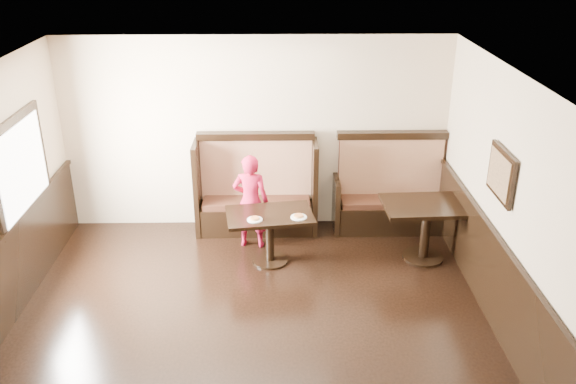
{
  "coord_description": "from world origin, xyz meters",
  "views": [
    {
      "loc": [
        0.3,
        -4.8,
        4.17
      ],
      "look_at": [
        0.44,
        2.35,
        1.0
      ],
      "focal_mm": 38.0,
      "sensor_mm": 36.0,
      "label": 1
    }
  ],
  "objects_px": {
    "booth_neighbor": "(390,197)",
    "child": "(251,201)",
    "table_neighbor": "(427,218)",
    "table_main": "(270,225)",
    "booth_main": "(257,196)"
  },
  "relations": [
    {
      "from": "table_main",
      "to": "child",
      "type": "bearing_deg",
      "value": 111.86
    },
    {
      "from": "booth_main",
      "to": "child",
      "type": "height_order",
      "value": "booth_main"
    },
    {
      "from": "booth_main",
      "to": "child",
      "type": "distance_m",
      "value": 0.55
    },
    {
      "from": "table_neighbor",
      "to": "booth_neighbor",
      "type": "bearing_deg",
      "value": 106.3
    },
    {
      "from": "table_neighbor",
      "to": "table_main",
      "type": "bearing_deg",
      "value": 178.55
    },
    {
      "from": "table_neighbor",
      "to": "booth_main",
      "type": "bearing_deg",
      "value": 154.92
    },
    {
      "from": "booth_main",
      "to": "table_neighbor",
      "type": "height_order",
      "value": "booth_main"
    },
    {
      "from": "booth_neighbor",
      "to": "table_neighbor",
      "type": "distance_m",
      "value": 0.99
    },
    {
      "from": "booth_neighbor",
      "to": "child",
      "type": "relative_size",
      "value": 1.22
    },
    {
      "from": "booth_neighbor",
      "to": "table_main",
      "type": "bearing_deg",
      "value": -150.8
    },
    {
      "from": "booth_neighbor",
      "to": "table_main",
      "type": "distance_m",
      "value": 2.01
    },
    {
      "from": "table_main",
      "to": "table_neighbor",
      "type": "bearing_deg",
      "value": -6.62
    },
    {
      "from": "child",
      "to": "table_neighbor",
      "type": "bearing_deg",
      "value": 177.09
    },
    {
      "from": "booth_main",
      "to": "table_neighbor",
      "type": "xyz_separation_m",
      "value": [
        2.27,
        -0.93,
        0.08
      ]
    },
    {
      "from": "booth_neighbor",
      "to": "child",
      "type": "xyz_separation_m",
      "value": [
        -2.01,
        -0.52,
        0.2
      ]
    }
  ]
}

